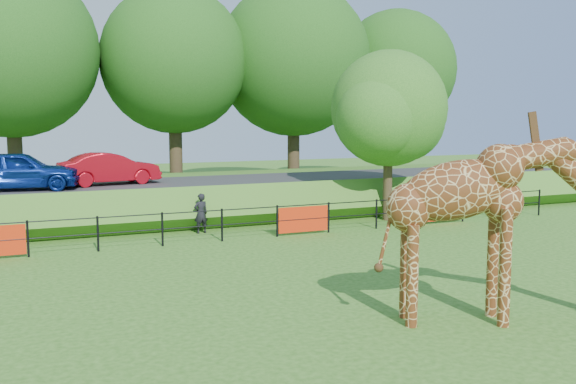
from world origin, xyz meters
The scene contains 10 objects.
ground centered at (0.00, 0.00, 0.00)m, with size 90.00×90.00×0.00m, color #2F6018.
giraffe centered at (2.60, -2.38, 1.87)m, with size 5.24×0.96×3.75m, color #5D2D13, non-canonical shape.
perimeter_fence centered at (0.00, 8.00, 0.55)m, with size 28.07×0.10×1.10m, color black, non-canonical shape.
embankment centered at (0.00, 15.50, 0.65)m, with size 40.00×9.00×1.30m, color #2F6018.
road centered at (0.00, 14.00, 1.36)m, with size 40.00×5.00×0.12m, color #313134.
car_blue centered at (-6.06, 13.58, 2.16)m, with size 1.74×4.32×1.47m, color #123298.
car_red centered at (-2.65, 14.30, 2.06)m, with size 1.36×3.91×1.29m, color red.
visitor centered at (-0.21, 9.74, 0.71)m, with size 0.52×0.34×1.43m, color black.
tree_east centered at (7.60, 9.63, 4.28)m, with size 5.40×4.71×6.76m.
bg_tree_line centered at (1.89, 22.00, 7.19)m, with size 37.30×8.80×11.82m.
Camera 1 is at (-6.56, -12.12, 4.11)m, focal length 40.00 mm.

